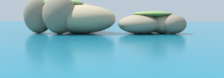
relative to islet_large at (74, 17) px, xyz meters
The scene contains 2 objects.
islet_large is the anchor object (origin of this frame).
islet_small 21.06m from the islet_large, ahead, with size 21.15×18.81×5.81m.
Camera 1 is at (-0.77, -6.22, 4.48)m, focal length 38.21 mm.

